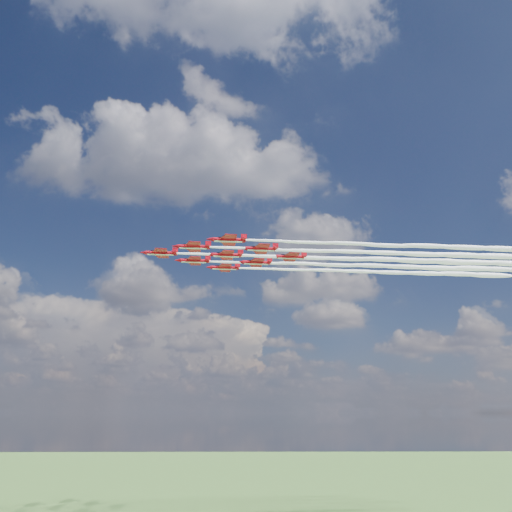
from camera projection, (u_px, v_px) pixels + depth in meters
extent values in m
cylinder|color=#B20916|center=(160.00, 253.00, 158.34)|extent=(8.87, 1.92, 1.21)
cone|color=#B20916|center=(143.00, 253.00, 157.82)|extent=(2.29, 1.38, 1.21)
cone|color=#B20916|center=(177.00, 254.00, 158.83)|extent=(1.73, 1.23, 1.10)
ellipsoid|color=black|center=(154.00, 251.00, 158.28)|extent=(2.36, 1.18, 0.79)
cube|color=#B20916|center=(162.00, 253.00, 158.38)|extent=(4.33, 10.37, 0.15)
cube|color=#B20916|center=(174.00, 253.00, 158.76)|extent=(1.85, 4.07, 0.13)
cube|color=#B20916|center=(175.00, 251.00, 159.08)|extent=(1.77, 0.30, 1.98)
cube|color=silver|center=(160.00, 255.00, 158.18)|extent=(8.30, 1.65, 0.13)
cylinder|color=#B20916|center=(193.00, 247.00, 152.31)|extent=(8.87, 1.92, 1.21)
cone|color=#B20916|center=(175.00, 246.00, 151.79)|extent=(2.29, 1.38, 1.21)
cone|color=#B20916|center=(210.00, 247.00, 152.80)|extent=(1.73, 1.23, 1.10)
ellipsoid|color=black|center=(186.00, 245.00, 152.25)|extent=(2.36, 1.18, 0.79)
cube|color=#B20916|center=(195.00, 247.00, 152.35)|extent=(4.33, 10.37, 0.15)
cube|color=#B20916|center=(207.00, 247.00, 152.73)|extent=(1.85, 4.07, 0.13)
cube|color=#B20916|center=(208.00, 244.00, 153.04)|extent=(1.77, 0.30, 1.98)
cube|color=silver|center=(193.00, 248.00, 152.15)|extent=(8.30, 1.65, 0.13)
cylinder|color=#B20916|center=(194.00, 261.00, 166.34)|extent=(8.87, 1.92, 1.21)
cone|color=#B20916|center=(177.00, 260.00, 165.82)|extent=(2.29, 1.38, 1.21)
cone|color=#B20916|center=(209.00, 261.00, 166.82)|extent=(1.73, 1.23, 1.10)
ellipsoid|color=black|center=(187.00, 259.00, 166.28)|extent=(2.36, 1.18, 0.79)
cube|color=#B20916|center=(196.00, 261.00, 166.37)|extent=(4.33, 10.37, 0.15)
cube|color=#B20916|center=(207.00, 261.00, 166.75)|extent=(1.85, 4.07, 0.13)
cube|color=#B20916|center=(208.00, 258.00, 167.07)|extent=(1.77, 0.30, 1.98)
cube|color=silver|center=(194.00, 262.00, 166.17)|extent=(8.30, 1.65, 0.13)
cylinder|color=#B20916|center=(228.00, 240.00, 146.28)|extent=(8.87, 1.92, 1.21)
cone|color=#B20916|center=(209.00, 239.00, 145.76)|extent=(2.29, 1.38, 1.21)
cone|color=#B20916|center=(246.00, 240.00, 146.77)|extent=(1.73, 1.23, 1.10)
ellipsoid|color=black|center=(221.00, 238.00, 146.22)|extent=(2.36, 1.18, 0.79)
cube|color=#B20916|center=(230.00, 240.00, 146.32)|extent=(4.33, 10.37, 0.15)
cube|color=#B20916|center=(243.00, 240.00, 146.70)|extent=(1.85, 4.07, 0.13)
cube|color=#B20916|center=(244.00, 237.00, 147.01)|extent=(1.77, 0.30, 1.98)
cube|color=silver|center=(228.00, 242.00, 146.12)|extent=(8.30, 1.65, 0.13)
cylinder|color=#B20916|center=(226.00, 255.00, 160.31)|extent=(8.87, 1.92, 1.21)
cone|color=#B20916|center=(209.00, 254.00, 159.79)|extent=(2.29, 1.38, 1.21)
cone|color=#B20916|center=(242.00, 255.00, 160.79)|extent=(1.73, 1.23, 1.10)
ellipsoid|color=black|center=(219.00, 253.00, 160.25)|extent=(2.36, 1.18, 0.79)
cube|color=#B20916|center=(228.00, 255.00, 160.34)|extent=(4.33, 10.37, 0.15)
cube|color=#B20916|center=(240.00, 255.00, 160.72)|extent=(1.85, 4.07, 0.13)
cube|color=#B20916|center=(240.00, 253.00, 161.04)|extent=(1.77, 0.30, 1.98)
cube|color=silver|center=(226.00, 257.00, 160.14)|extent=(8.30, 1.65, 0.13)
cylinder|color=#B20916|center=(224.00, 268.00, 174.33)|extent=(8.87, 1.92, 1.21)
cone|color=#B20916|center=(209.00, 267.00, 173.82)|extent=(2.29, 1.38, 1.21)
cone|color=#B20916|center=(239.00, 268.00, 174.82)|extent=(1.73, 1.23, 1.10)
ellipsoid|color=black|center=(218.00, 266.00, 174.27)|extent=(2.36, 1.18, 0.79)
cube|color=#B20916|center=(226.00, 268.00, 174.37)|extent=(4.33, 10.37, 0.15)
cube|color=#B20916|center=(237.00, 268.00, 174.75)|extent=(1.85, 4.07, 0.13)
cube|color=#B20916|center=(238.00, 265.00, 175.07)|extent=(1.77, 0.30, 1.98)
cube|color=silver|center=(224.00, 269.00, 174.17)|extent=(8.30, 1.65, 0.13)
cylinder|color=#B20916|center=(261.00, 249.00, 154.28)|extent=(8.87, 1.92, 1.21)
cone|color=#B20916|center=(243.00, 248.00, 153.76)|extent=(2.29, 1.38, 1.21)
cone|color=#B20916|center=(277.00, 249.00, 154.76)|extent=(1.73, 1.23, 1.10)
ellipsoid|color=black|center=(254.00, 247.00, 154.22)|extent=(2.36, 1.18, 0.79)
cube|color=#B20916|center=(263.00, 249.00, 154.31)|extent=(4.33, 10.37, 0.15)
cube|color=#B20916|center=(275.00, 249.00, 154.69)|extent=(1.85, 4.07, 0.13)
cube|color=#B20916|center=(276.00, 246.00, 155.01)|extent=(1.77, 0.30, 1.98)
cube|color=silver|center=(261.00, 251.00, 154.11)|extent=(8.30, 1.65, 0.13)
cylinder|color=#B20916|center=(256.00, 263.00, 168.30)|extent=(8.87, 1.92, 1.21)
cone|color=#B20916|center=(240.00, 262.00, 167.78)|extent=(2.29, 1.38, 1.21)
cone|color=#B20916|center=(271.00, 263.00, 168.79)|extent=(1.73, 1.23, 1.10)
ellipsoid|color=black|center=(250.00, 261.00, 168.24)|extent=(2.36, 1.18, 0.79)
cube|color=#B20916|center=(258.00, 263.00, 168.34)|extent=(4.33, 10.37, 0.15)
cube|color=#B20916|center=(269.00, 263.00, 168.72)|extent=(1.85, 4.07, 0.13)
cube|color=#B20916|center=(270.00, 260.00, 169.03)|extent=(1.77, 0.30, 1.98)
cube|color=silver|center=(256.00, 264.00, 168.14)|extent=(8.30, 1.65, 0.13)
cylinder|color=#B20916|center=(290.00, 257.00, 162.27)|extent=(8.87, 1.92, 1.21)
cone|color=#B20916|center=(273.00, 256.00, 161.75)|extent=(2.29, 1.38, 1.21)
cone|color=#B20916|center=(306.00, 257.00, 162.76)|extent=(1.73, 1.23, 1.10)
ellipsoid|color=black|center=(284.00, 255.00, 162.21)|extent=(2.36, 1.18, 0.79)
cube|color=#B20916|center=(292.00, 257.00, 162.31)|extent=(4.33, 10.37, 0.15)
cube|color=#B20916|center=(304.00, 257.00, 162.69)|extent=(1.85, 4.07, 0.13)
cube|color=#B20916|center=(304.00, 254.00, 163.00)|extent=(1.77, 0.30, 1.98)
cube|color=silver|center=(290.00, 259.00, 162.11)|extent=(8.30, 1.65, 0.13)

